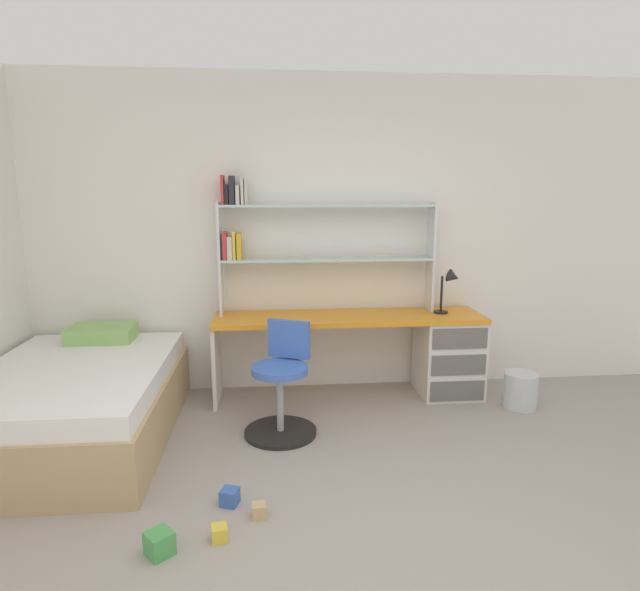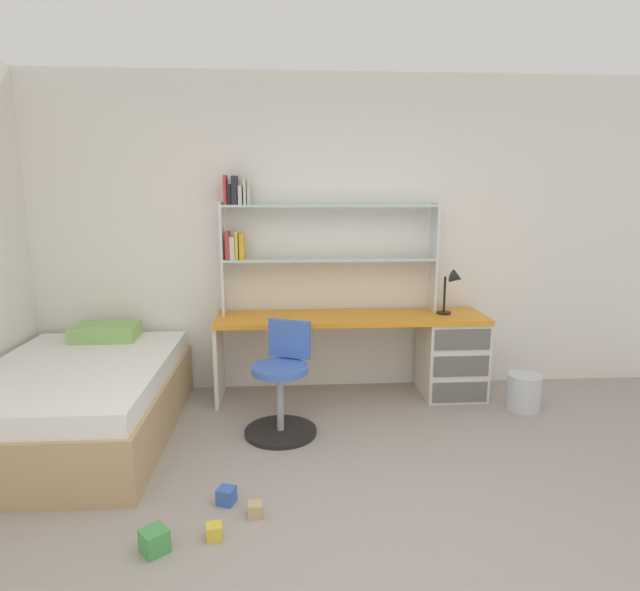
{
  "view_description": "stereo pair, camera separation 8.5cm",
  "coord_description": "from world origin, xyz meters",
  "px_view_note": "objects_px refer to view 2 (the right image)",
  "views": [
    {
      "loc": [
        -0.56,
        -1.98,
        1.7
      ],
      "look_at": [
        -0.24,
        1.52,
        1.02
      ],
      "focal_mm": 29.4,
      "sensor_mm": 36.0,
      "label": 1
    },
    {
      "loc": [
        -0.47,
        -1.98,
        1.7
      ],
      "look_at": [
        -0.24,
        1.52,
        1.02
      ],
      "focal_mm": 29.4,
      "sensor_mm": 36.0,
      "label": 2
    }
  ],
  "objects_px": {
    "toy_block_natural_0": "(255,510)",
    "toy_block_yellow_1": "(214,532)",
    "swivel_chair": "(282,390)",
    "bed_platform": "(79,401)",
    "waste_bin": "(524,392)",
    "bookshelf_hutch": "(303,234)",
    "desk_lamp": "(454,285)",
    "desk": "(422,349)",
    "toy_block_green_3": "(154,541)",
    "toy_block_blue_2": "(226,496)"
  },
  "relations": [
    {
      "from": "toy_block_natural_0",
      "to": "toy_block_yellow_1",
      "type": "height_order",
      "value": "toy_block_yellow_1"
    },
    {
      "from": "waste_bin",
      "to": "toy_block_yellow_1",
      "type": "relative_size",
      "value": 3.73
    },
    {
      "from": "desk_lamp",
      "to": "bed_platform",
      "type": "xyz_separation_m",
      "value": [
        -2.86,
        -0.61,
        -0.69
      ]
    },
    {
      "from": "toy_block_yellow_1",
      "to": "swivel_chair",
      "type": "bearing_deg",
      "value": 74.13
    },
    {
      "from": "toy_block_yellow_1",
      "to": "toy_block_blue_2",
      "type": "height_order",
      "value": "toy_block_blue_2"
    },
    {
      "from": "bookshelf_hutch",
      "to": "desk_lamp",
      "type": "height_order",
      "value": "bookshelf_hutch"
    },
    {
      "from": "desk",
      "to": "bookshelf_hutch",
      "type": "distance_m",
      "value": 1.4
    },
    {
      "from": "toy_block_yellow_1",
      "to": "toy_block_blue_2",
      "type": "bearing_deg",
      "value": 84.84
    },
    {
      "from": "swivel_chair",
      "to": "toy_block_natural_0",
      "type": "xyz_separation_m",
      "value": [
        -0.14,
        -1.01,
        -0.28
      ]
    },
    {
      "from": "waste_bin",
      "to": "toy_block_blue_2",
      "type": "bearing_deg",
      "value": -152.56
    },
    {
      "from": "bookshelf_hutch",
      "to": "toy_block_natural_0",
      "type": "relative_size",
      "value": 24.08
    },
    {
      "from": "bed_platform",
      "to": "toy_block_green_3",
      "type": "height_order",
      "value": "bed_platform"
    },
    {
      "from": "waste_bin",
      "to": "toy_block_blue_2",
      "type": "xyz_separation_m",
      "value": [
        -2.24,
        -1.16,
        -0.1
      ]
    },
    {
      "from": "desk",
      "to": "toy_block_natural_0",
      "type": "height_order",
      "value": "desk"
    },
    {
      "from": "toy_block_natural_0",
      "to": "toy_block_green_3",
      "type": "distance_m",
      "value": 0.53
    },
    {
      "from": "desk",
      "to": "swivel_chair",
      "type": "relative_size",
      "value": 2.79
    },
    {
      "from": "bookshelf_hutch",
      "to": "toy_block_green_3",
      "type": "relative_size",
      "value": 15.51
    },
    {
      "from": "desk",
      "to": "bed_platform",
      "type": "bearing_deg",
      "value": -166.51
    },
    {
      "from": "bed_platform",
      "to": "waste_bin",
      "type": "height_order",
      "value": "bed_platform"
    },
    {
      "from": "toy_block_natural_0",
      "to": "toy_block_green_3",
      "type": "height_order",
      "value": "toy_block_green_3"
    },
    {
      "from": "desk_lamp",
      "to": "toy_block_natural_0",
      "type": "bearing_deg",
      "value": -133.74
    },
    {
      "from": "toy_block_natural_0",
      "to": "toy_block_green_3",
      "type": "bearing_deg",
      "value": -151.54
    },
    {
      "from": "bookshelf_hutch",
      "to": "toy_block_blue_2",
      "type": "bearing_deg",
      "value": -106.5
    },
    {
      "from": "desk_lamp",
      "to": "bed_platform",
      "type": "distance_m",
      "value": 3.0
    },
    {
      "from": "toy_block_green_3",
      "to": "bookshelf_hutch",
      "type": "bearing_deg",
      "value": 68.81
    },
    {
      "from": "desk",
      "to": "bed_platform",
      "type": "relative_size",
      "value": 1.23
    },
    {
      "from": "toy_block_yellow_1",
      "to": "toy_block_natural_0",
      "type": "bearing_deg",
      "value": 42.19
    },
    {
      "from": "toy_block_yellow_1",
      "to": "bed_platform",
      "type": "bearing_deg",
      "value": 132.27
    },
    {
      "from": "bookshelf_hutch",
      "to": "toy_block_yellow_1",
      "type": "xyz_separation_m",
      "value": [
        -0.52,
        -1.98,
        -1.34
      ]
    },
    {
      "from": "bed_platform",
      "to": "desk",
      "type": "bearing_deg",
      "value": 13.49
    },
    {
      "from": "desk_lamp",
      "to": "bookshelf_hutch",
      "type": "bearing_deg",
      "value": 172.41
    },
    {
      "from": "desk",
      "to": "toy_block_blue_2",
      "type": "relative_size",
      "value": 24.48
    },
    {
      "from": "desk",
      "to": "toy_block_green_3",
      "type": "xyz_separation_m",
      "value": [
        -1.79,
        -1.91,
        -0.35
      ]
    },
    {
      "from": "bookshelf_hutch",
      "to": "waste_bin",
      "type": "xyz_separation_m",
      "value": [
        1.74,
        -0.51,
        -1.23
      ]
    },
    {
      "from": "toy_block_natural_0",
      "to": "swivel_chair",
      "type": "bearing_deg",
      "value": 81.93
    },
    {
      "from": "bed_platform",
      "to": "waste_bin",
      "type": "distance_m",
      "value": 3.37
    },
    {
      "from": "bed_platform",
      "to": "toy_block_yellow_1",
      "type": "relative_size",
      "value": 23.51
    },
    {
      "from": "desk",
      "to": "bookshelf_hutch",
      "type": "relative_size",
      "value": 1.24
    },
    {
      "from": "toy_block_natural_0",
      "to": "desk",
      "type": "bearing_deg",
      "value": 51.32
    },
    {
      "from": "waste_bin",
      "to": "toy_block_green_3",
      "type": "height_order",
      "value": "waste_bin"
    },
    {
      "from": "desk_lamp",
      "to": "toy_block_green_3",
      "type": "height_order",
      "value": "desk_lamp"
    },
    {
      "from": "waste_bin",
      "to": "toy_block_yellow_1",
      "type": "xyz_separation_m",
      "value": [
        -2.27,
        -1.47,
        -0.11
      ]
    },
    {
      "from": "waste_bin",
      "to": "toy_block_natural_0",
      "type": "distance_m",
      "value": 2.45
    },
    {
      "from": "toy_block_yellow_1",
      "to": "toy_block_blue_2",
      "type": "xyz_separation_m",
      "value": [
        0.03,
        0.31,
        0.01
      ]
    },
    {
      "from": "bed_platform",
      "to": "toy_block_natural_0",
      "type": "relative_size",
      "value": 24.29
    },
    {
      "from": "waste_bin",
      "to": "toy_block_yellow_1",
      "type": "distance_m",
      "value": 2.7
    },
    {
      "from": "bookshelf_hutch",
      "to": "toy_block_natural_0",
      "type": "height_order",
      "value": "bookshelf_hutch"
    },
    {
      "from": "desk_lamp",
      "to": "toy_block_blue_2",
      "type": "relative_size",
      "value": 4.2
    },
    {
      "from": "waste_bin",
      "to": "bed_platform",
      "type": "bearing_deg",
      "value": -175.5
    },
    {
      "from": "bookshelf_hutch",
      "to": "swivel_chair",
      "type": "height_order",
      "value": "bookshelf_hutch"
    }
  ]
}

